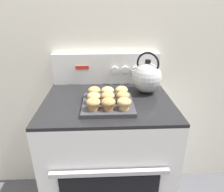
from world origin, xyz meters
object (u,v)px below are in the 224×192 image
(muffin_r1_c2, at_px, (123,96))
(muffin_r0_c0, at_px, (93,103))
(muffin_r1_c1, at_px, (108,97))
(muffin_r0_c2, at_px, (124,103))
(muffin_r2_c2, at_px, (122,91))
(tea_kettle, at_px, (147,77))
(muffin_r1_c0, at_px, (94,97))
(stove_range, at_px, (108,160))
(muffin_r2_c1, at_px, (108,92))
(muffin_pan, at_px, (108,104))
(muffin_r0_c1, at_px, (108,103))
(muffin_r2_c0, at_px, (94,91))

(muffin_r1_c2, bearing_deg, muffin_r0_c0, -153.61)
(muffin_r1_c1, bearing_deg, muffin_r0_c0, -134.93)
(muffin_r0_c2, height_order, muffin_r2_c2, same)
(tea_kettle, bearing_deg, muffin_r1_c0, -148.64)
(stove_range, relative_size, muffin_r2_c1, 12.81)
(muffin_r0_c0, distance_m, muffin_r1_c2, 0.18)
(muffin_r1_c1, distance_m, muffin_r2_c1, 0.08)
(muffin_r0_c2, bearing_deg, muffin_pan, 134.99)
(muffin_r0_c2, height_order, muffin_r1_c1, same)
(muffin_r1_c0, bearing_deg, muffin_pan, 2.07)
(muffin_r0_c2, xyz_separation_m, muffin_r2_c2, (0.00, 0.16, 0.00))
(muffin_r0_c1, height_order, muffin_r2_c0, same)
(muffin_r0_c2, xyz_separation_m, muffin_r1_c2, (0.00, 0.08, 0.00))
(muffin_r2_c0, relative_size, muffin_r2_c1, 1.00)
(muffin_r1_c1, bearing_deg, muffin_r2_c0, 133.20)
(muffin_r1_c0, bearing_deg, muffin_r2_c2, 28.27)
(muffin_r1_c1, bearing_deg, muffin_r0_c1, -90.18)
(muffin_r1_c0, bearing_deg, muffin_r2_c1, 45.02)
(tea_kettle, bearing_deg, muffin_r1_c1, -141.86)
(muffin_r0_c2, distance_m, muffin_r2_c0, 0.22)
(muffin_r1_c1, bearing_deg, muffin_r1_c2, 1.50)
(stove_range, xyz_separation_m, muffin_r2_c2, (0.08, -0.01, 0.52))
(muffin_r2_c1, xyz_separation_m, tea_kettle, (0.24, 0.12, 0.04))
(muffin_r2_c0, bearing_deg, muffin_r2_c2, 0.02)
(muffin_pan, bearing_deg, tea_kettle, 38.24)
(muffin_pan, relative_size, muffin_r0_c2, 3.80)
(muffin_pan, xyz_separation_m, muffin_r1_c1, (-0.00, -0.00, 0.04))
(muffin_r0_c0, bearing_deg, muffin_pan, 44.73)
(muffin_r2_c2, bearing_deg, muffin_r0_c2, -90.34)
(muffin_r0_c1, xyz_separation_m, muffin_r1_c2, (0.08, 0.08, 0.00))
(stove_range, height_order, tea_kettle, tea_kettle)
(muffin_r1_c1, bearing_deg, muffin_r2_c2, 45.22)
(muffin_r0_c2, distance_m, tea_kettle, 0.32)
(muffin_r0_c1, distance_m, tea_kettle, 0.37)
(muffin_r2_c0, bearing_deg, muffin_r2_c1, -4.02)
(muffin_r1_c0, relative_size, muffin_r1_c2, 1.00)
(muffin_pan, xyz_separation_m, muffin_r0_c2, (0.08, -0.08, 0.04))
(muffin_r1_c2, xyz_separation_m, muffin_r2_c0, (-0.16, 0.08, 0.00))
(stove_range, distance_m, muffin_pan, 0.48)
(muffin_r0_c1, bearing_deg, muffin_r1_c0, 134.93)
(stove_range, bearing_deg, muffin_r2_c0, -170.25)
(muffin_r1_c1, height_order, tea_kettle, tea_kettle)
(muffin_r1_c2, bearing_deg, muffin_pan, -178.57)
(muffin_r2_c1, bearing_deg, muffin_r0_c0, -117.40)
(stove_range, relative_size, muffin_r2_c2, 12.81)
(muffin_r0_c1, relative_size, muffin_r1_c1, 1.00)
(muffin_r1_c0, bearing_deg, muffin_r0_c2, -26.09)
(muffin_r0_c0, height_order, muffin_r0_c2, same)
(muffin_r0_c1, bearing_deg, muffin_r1_c2, 44.43)
(muffin_r1_c0, height_order, muffin_r2_c1, same)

